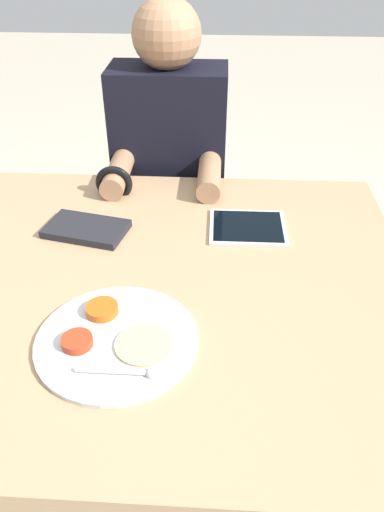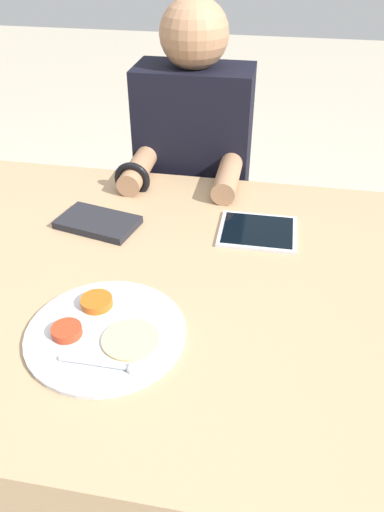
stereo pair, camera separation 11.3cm
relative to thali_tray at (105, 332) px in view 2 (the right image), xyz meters
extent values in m
plane|color=#B2A893|center=(0.02, 0.20, -0.71)|extent=(12.00, 12.00, 0.00)
cube|color=#9E7F5B|center=(0.02, 0.20, -0.36)|extent=(1.28, 1.05, 0.70)
cylinder|color=#B7BABF|center=(0.00, 0.00, 0.00)|extent=(0.32, 0.32, 0.01)
cylinder|color=#B75114|center=(-0.04, 0.07, 0.01)|extent=(0.07, 0.07, 0.02)
cylinder|color=#A83319|center=(-0.07, -0.02, 0.01)|extent=(0.06, 0.06, 0.02)
cylinder|color=tan|center=(0.06, -0.02, 0.01)|extent=(0.11, 0.11, 0.01)
cylinder|color=#B7BABF|center=(0.01, -0.09, 0.01)|extent=(0.14, 0.01, 0.01)
sphere|color=#B7BABF|center=(0.08, -0.09, 0.01)|extent=(0.02, 0.02, 0.02)
cube|color=silver|center=(-0.15, 0.39, 0.00)|extent=(0.23, 0.16, 0.01)
cube|color=black|center=(-0.15, 0.39, 0.00)|extent=(0.23, 0.17, 0.02)
cube|color=#B7B7BC|center=(0.27, 0.44, 0.00)|extent=(0.20, 0.17, 0.01)
cube|color=black|center=(0.27, 0.44, 0.00)|extent=(0.18, 0.15, 0.00)
cube|color=black|center=(0.02, 0.87, -0.49)|extent=(0.34, 0.22, 0.44)
cube|color=black|center=(0.02, 0.87, 0.01)|extent=(0.37, 0.20, 0.56)
sphere|color=#936B4C|center=(0.02, 0.87, 0.39)|extent=(0.21, 0.21, 0.21)
cylinder|color=#936B4C|center=(-0.12, 0.68, 0.03)|extent=(0.07, 0.23, 0.07)
cylinder|color=#936B4C|center=(0.16, 0.68, 0.03)|extent=(0.07, 0.23, 0.07)
torus|color=black|center=(-0.12, 0.61, 0.03)|extent=(0.11, 0.02, 0.11)
camera|label=1|loc=(0.19, -0.70, 0.71)|focal=35.00mm
camera|label=2|loc=(0.30, -0.68, 0.71)|focal=35.00mm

